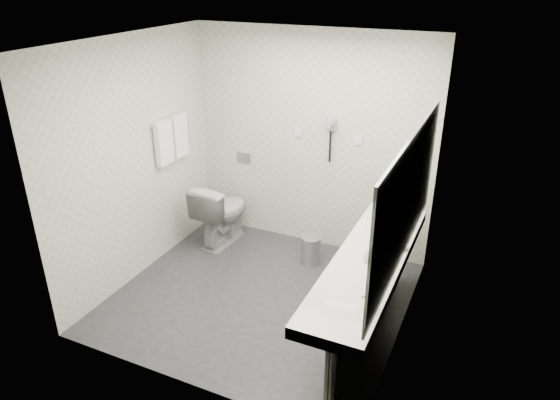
% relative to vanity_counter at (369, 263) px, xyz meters
% --- Properties ---
extents(floor, '(2.80, 2.80, 0.00)m').
position_rel_vanity_counter_xyz_m(floor, '(-1.12, 0.20, -0.80)').
color(floor, '#2A2A2F').
rests_on(floor, ground).
extents(ceiling, '(2.80, 2.80, 0.00)m').
position_rel_vanity_counter_xyz_m(ceiling, '(-1.12, 0.20, 1.70)').
color(ceiling, silver).
rests_on(ceiling, wall_back).
extents(wall_back, '(2.80, 0.00, 2.80)m').
position_rel_vanity_counter_xyz_m(wall_back, '(-1.12, 1.50, 0.45)').
color(wall_back, beige).
rests_on(wall_back, floor).
extents(wall_front, '(2.80, 0.00, 2.80)m').
position_rel_vanity_counter_xyz_m(wall_front, '(-1.12, -1.10, 0.45)').
color(wall_front, beige).
rests_on(wall_front, floor).
extents(wall_left, '(0.00, 2.60, 2.60)m').
position_rel_vanity_counter_xyz_m(wall_left, '(-2.52, 0.20, 0.45)').
color(wall_left, beige).
rests_on(wall_left, floor).
extents(wall_right, '(0.00, 2.60, 2.60)m').
position_rel_vanity_counter_xyz_m(wall_right, '(0.27, 0.20, 0.45)').
color(wall_right, beige).
rests_on(wall_right, floor).
extents(vanity_counter, '(0.55, 2.20, 0.10)m').
position_rel_vanity_counter_xyz_m(vanity_counter, '(0.00, 0.00, 0.00)').
color(vanity_counter, silver).
rests_on(vanity_counter, floor).
extents(vanity_panel, '(0.03, 2.15, 0.75)m').
position_rel_vanity_counter_xyz_m(vanity_panel, '(0.02, 0.00, -0.42)').
color(vanity_panel, gray).
rests_on(vanity_panel, floor).
extents(vanity_post_near, '(0.06, 0.06, 0.75)m').
position_rel_vanity_counter_xyz_m(vanity_post_near, '(0.05, -1.04, -0.42)').
color(vanity_post_near, silver).
rests_on(vanity_post_near, floor).
extents(vanity_post_far, '(0.06, 0.06, 0.75)m').
position_rel_vanity_counter_xyz_m(vanity_post_far, '(0.05, 1.04, -0.42)').
color(vanity_post_far, silver).
rests_on(vanity_post_far, floor).
extents(mirror, '(0.02, 2.20, 1.05)m').
position_rel_vanity_counter_xyz_m(mirror, '(0.26, 0.00, 0.65)').
color(mirror, '#B2BCC6').
rests_on(mirror, wall_right).
extents(basin_near, '(0.40, 0.31, 0.05)m').
position_rel_vanity_counter_xyz_m(basin_near, '(0.00, -0.65, 0.04)').
color(basin_near, silver).
rests_on(basin_near, vanity_counter).
extents(basin_far, '(0.40, 0.31, 0.05)m').
position_rel_vanity_counter_xyz_m(basin_far, '(0.00, 0.65, 0.04)').
color(basin_far, silver).
rests_on(basin_far, vanity_counter).
extents(faucet_near, '(0.04, 0.04, 0.15)m').
position_rel_vanity_counter_xyz_m(faucet_near, '(0.19, -0.65, 0.12)').
color(faucet_near, silver).
rests_on(faucet_near, vanity_counter).
extents(faucet_far, '(0.04, 0.04, 0.15)m').
position_rel_vanity_counter_xyz_m(faucet_far, '(0.19, 0.65, 0.12)').
color(faucet_far, silver).
rests_on(faucet_far, vanity_counter).
extents(soap_bottle_a, '(0.06, 0.06, 0.11)m').
position_rel_vanity_counter_xyz_m(soap_bottle_a, '(-0.02, -0.03, 0.10)').
color(soap_bottle_a, white).
rests_on(soap_bottle_a, vanity_counter).
extents(soap_bottle_b, '(0.10, 0.10, 0.09)m').
position_rel_vanity_counter_xyz_m(soap_bottle_b, '(0.01, 0.06, 0.10)').
color(soap_bottle_b, white).
rests_on(soap_bottle_b, vanity_counter).
extents(soap_bottle_c, '(0.05, 0.05, 0.11)m').
position_rel_vanity_counter_xyz_m(soap_bottle_c, '(-0.00, -0.08, 0.10)').
color(soap_bottle_c, white).
rests_on(soap_bottle_c, vanity_counter).
extents(glass_left, '(0.06, 0.06, 0.12)m').
position_rel_vanity_counter_xyz_m(glass_left, '(0.18, 0.26, 0.11)').
color(glass_left, silver).
rests_on(glass_left, vanity_counter).
extents(glass_right, '(0.08, 0.08, 0.12)m').
position_rel_vanity_counter_xyz_m(glass_right, '(0.23, 0.26, 0.11)').
color(glass_right, silver).
rests_on(glass_right, vanity_counter).
extents(toilet, '(0.49, 0.80, 0.78)m').
position_rel_vanity_counter_xyz_m(toilet, '(-2.06, 1.04, -0.41)').
color(toilet, silver).
rests_on(toilet, floor).
extents(flush_plate, '(0.18, 0.02, 0.12)m').
position_rel_vanity_counter_xyz_m(flush_plate, '(-1.98, 1.49, 0.15)').
color(flush_plate, '#B2B5BA').
rests_on(flush_plate, wall_back).
extents(pedal_bin, '(0.28, 0.28, 0.31)m').
position_rel_vanity_counter_xyz_m(pedal_bin, '(-0.90, 1.02, -0.64)').
color(pedal_bin, '#B2B5BA').
rests_on(pedal_bin, floor).
extents(bin_lid, '(0.22, 0.22, 0.02)m').
position_rel_vanity_counter_xyz_m(bin_lid, '(-0.90, 1.02, -0.48)').
color(bin_lid, '#B2B5BA').
rests_on(bin_lid, pedal_bin).
extents(towel_rail, '(0.02, 0.62, 0.02)m').
position_rel_vanity_counter_xyz_m(towel_rail, '(-2.47, 0.75, 0.75)').
color(towel_rail, silver).
rests_on(towel_rail, wall_left).
extents(towel_near, '(0.07, 0.24, 0.48)m').
position_rel_vanity_counter_xyz_m(towel_near, '(-2.46, 0.61, 0.53)').
color(towel_near, white).
rests_on(towel_near, towel_rail).
extents(towel_far, '(0.07, 0.24, 0.48)m').
position_rel_vanity_counter_xyz_m(towel_far, '(-2.46, 0.89, 0.53)').
color(towel_far, white).
rests_on(towel_far, towel_rail).
extents(dryer_cradle, '(0.10, 0.04, 0.14)m').
position_rel_vanity_counter_xyz_m(dryer_cradle, '(-0.88, 1.47, 0.70)').
color(dryer_cradle, '#95969B').
rests_on(dryer_cradle, wall_back).
extents(dryer_barrel, '(0.08, 0.14, 0.08)m').
position_rel_vanity_counter_xyz_m(dryer_barrel, '(-0.88, 1.40, 0.73)').
color(dryer_barrel, '#95969B').
rests_on(dryer_barrel, dryer_cradle).
extents(dryer_cord, '(0.02, 0.02, 0.35)m').
position_rel_vanity_counter_xyz_m(dryer_cord, '(-0.88, 1.46, 0.45)').
color(dryer_cord, black).
rests_on(dryer_cord, dryer_cradle).
extents(switch_plate_a, '(0.09, 0.02, 0.09)m').
position_rel_vanity_counter_xyz_m(switch_plate_a, '(-1.27, 1.49, 0.55)').
color(switch_plate_a, silver).
rests_on(switch_plate_a, wall_back).
extents(switch_plate_b, '(0.09, 0.02, 0.09)m').
position_rel_vanity_counter_xyz_m(switch_plate_b, '(-0.57, 1.49, 0.55)').
color(switch_plate_b, silver).
rests_on(switch_plate_b, wall_back).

